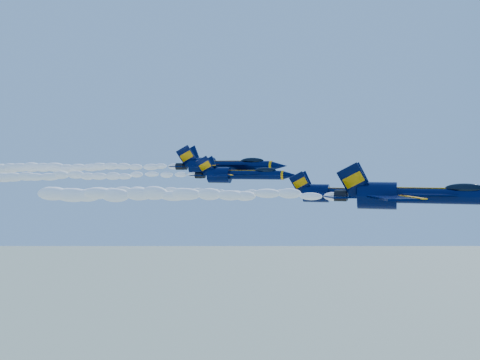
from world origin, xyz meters
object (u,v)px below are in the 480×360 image
(jet_third, at_px, (239,174))
(jet_fourth, at_px, (224,165))
(jet_lead, at_px, (414,195))
(jet_second, at_px, (340,193))

(jet_third, bearing_deg, jet_fourth, 126.13)
(jet_fourth, bearing_deg, jet_third, -53.87)
(jet_lead, xyz_separation_m, jet_second, (-9.11, 10.25, -0.43))
(jet_lead, bearing_deg, jet_third, 144.00)
(jet_second, bearing_deg, jet_fourth, 145.10)
(jet_second, height_order, jet_fourth, jet_fourth)
(jet_lead, distance_m, jet_second, 13.72)
(jet_second, bearing_deg, jet_third, 153.17)
(jet_third, distance_m, jet_fourth, 8.07)
(jet_lead, distance_m, jet_third, 31.62)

